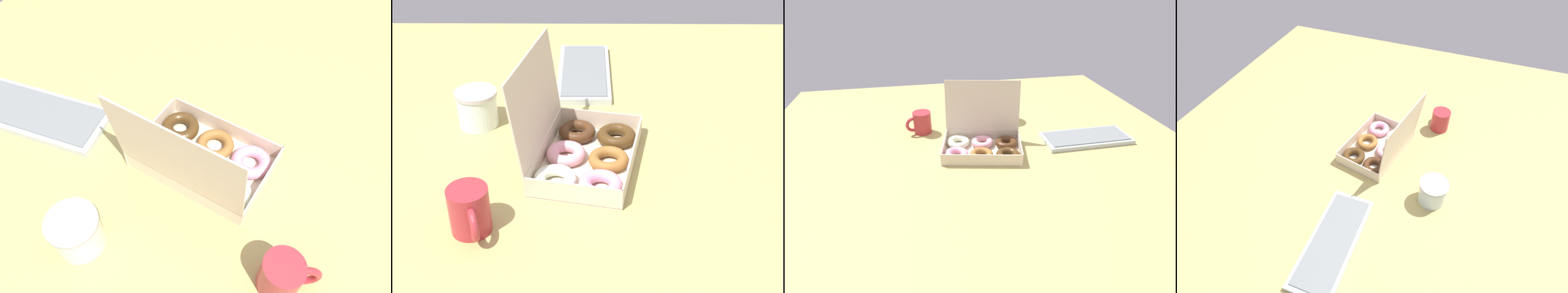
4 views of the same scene
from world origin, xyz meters
The scene contains 5 objects.
ground_plane centered at (0.00, 0.00, -1.00)cm, with size 180.00×180.00×2.00cm, color tan.
donut_box centered at (2.50, 4.04, 3.27)cm, with size 34.18×28.74×25.23cm.
keyboard centered at (47.24, 4.17, 1.06)cm, with size 36.94×15.25×2.20cm.
coffee_mug centered at (-20.61, 24.43, 4.88)cm, with size 11.22×7.78×9.51cm.
glass_jar centered at (18.96, 30.13, 4.66)cm, with size 10.32×10.32×9.23cm.
Camera 2 is at (-98.43, 1.79, 70.04)cm, focal length 50.00 mm.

